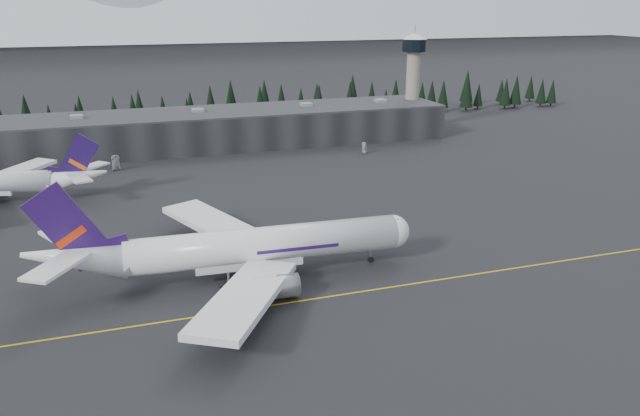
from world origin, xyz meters
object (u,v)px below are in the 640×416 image
object	(u,v)px
terminal	(227,128)
gse_vehicle_a	(116,168)
gse_vehicle_b	(365,152)
jet_main	(232,249)
control_tower	(413,71)

from	to	relation	value
terminal	gse_vehicle_a	world-z (taller)	terminal
gse_vehicle_b	gse_vehicle_a	bearing A→B (deg)	-113.71
jet_main	terminal	bearing A→B (deg)	82.95
control_tower	jet_main	size ratio (longest dim) A/B	0.52
jet_main	gse_vehicle_a	world-z (taller)	jet_main
gse_vehicle_a	gse_vehicle_b	size ratio (longest dim) A/B	1.23
terminal	gse_vehicle_a	bearing A→B (deg)	-148.01
control_tower	gse_vehicle_a	bearing A→B (deg)	-166.47
control_tower	terminal	bearing A→B (deg)	-177.71
control_tower	gse_vehicle_b	xyz separation A→B (m)	(-33.00, -31.38, -22.72)
gse_vehicle_b	terminal	bearing A→B (deg)	-145.01
terminal	jet_main	bearing A→B (deg)	-100.09
jet_main	gse_vehicle_b	distance (m)	105.78
jet_main	gse_vehicle_b	bearing A→B (deg)	56.94
jet_main	gse_vehicle_a	xyz separation A→B (m)	(-18.97, 89.26, -5.27)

